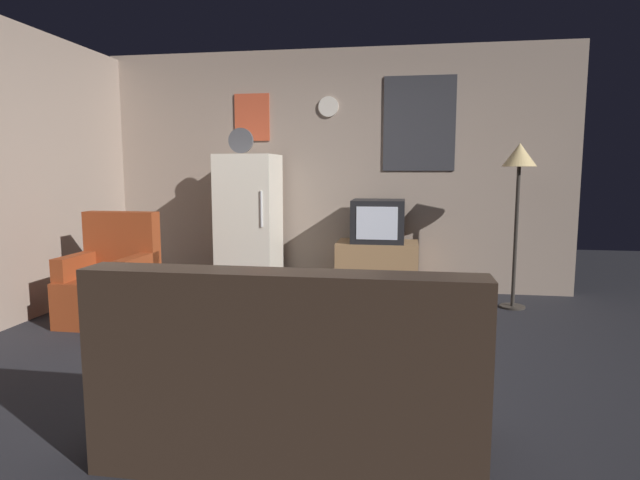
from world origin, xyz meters
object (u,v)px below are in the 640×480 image
(armchair, at_px, (112,283))
(couch, at_px, (292,390))
(coffee_table, at_px, (268,322))
(mug_ceramic_white, at_px, (247,284))
(crt_tv, at_px, (378,221))
(remote_control, at_px, (266,295))
(fridge, at_px, (249,225))
(book_stack, at_px, (439,296))
(wine_glass, at_px, (264,288))
(tv_stand, at_px, (377,270))
(standing_lamp, at_px, (519,168))
(mug_ceramic_tan, at_px, (295,286))

(armchair, height_order, couch, armchair)
(coffee_table, xyz_separation_m, mug_ceramic_white, (-0.19, 0.12, 0.26))
(crt_tv, distance_m, remote_control, 2.04)
(coffee_table, xyz_separation_m, couch, (0.49, -1.41, 0.10))
(fridge, bearing_deg, coffee_table, -69.16)
(crt_tv, height_order, book_stack, crt_tv)
(crt_tv, height_order, wine_glass, crt_tv)
(tv_stand, distance_m, wine_glass, 2.06)
(book_stack, bearing_deg, wine_glass, -127.59)
(tv_stand, relative_size, mug_ceramic_white, 9.33)
(mug_ceramic_white, xyz_separation_m, armchair, (-1.38, 0.43, -0.13))
(wine_glass, bearing_deg, coffee_table, 90.59)
(standing_lamp, distance_m, couch, 3.53)
(fridge, bearing_deg, wine_glass, -70.35)
(mug_ceramic_tan, distance_m, couch, 1.55)
(coffee_table, bearing_deg, wine_glass, -89.41)
(fridge, height_order, coffee_table, fridge)
(standing_lamp, height_order, remote_control, standing_lamp)
(remote_control, xyz_separation_m, couch, (0.48, -1.34, -0.12))
(mug_ceramic_tan, bearing_deg, remote_control, -135.11)
(wine_glass, bearing_deg, mug_ceramic_white, 129.68)
(tv_stand, relative_size, couch, 0.49)
(fridge, bearing_deg, couch, -69.95)
(tv_stand, distance_m, mug_ceramic_tan, 1.79)
(fridge, bearing_deg, mug_ceramic_tan, -62.65)
(tv_stand, relative_size, mug_ceramic_tan, 9.33)
(crt_tv, relative_size, remote_control, 3.60)
(wine_glass, bearing_deg, mug_ceramic_tan, 51.06)
(standing_lamp, xyz_separation_m, remote_control, (-2.04, -1.64, -0.92))
(coffee_table, relative_size, wine_glass, 4.80)
(crt_tv, xyz_separation_m, book_stack, (0.63, -0.17, -0.74))
(mug_ceramic_white, height_order, couch, couch)
(remote_control, relative_size, book_stack, 0.71)
(standing_lamp, xyz_separation_m, armchair, (-3.62, -1.03, -1.02))
(standing_lamp, distance_m, armchair, 3.90)
(tv_stand, bearing_deg, armchair, -151.24)
(tv_stand, xyz_separation_m, book_stack, (0.64, -0.17, -0.22))
(couch, bearing_deg, mug_ceramic_white, 114.04)
(mug_ceramic_white, bearing_deg, book_stack, 44.45)
(crt_tv, distance_m, standing_lamp, 1.46)
(wine_glass, bearing_deg, standing_lamp, 39.63)
(couch, height_order, book_stack, couch)
(standing_lamp, xyz_separation_m, coffee_table, (-2.04, -1.57, -1.15))
(tv_stand, xyz_separation_m, couch, (-0.22, -3.21, 0.02))
(tv_stand, bearing_deg, couch, -93.95)
(coffee_table, bearing_deg, mug_ceramic_white, 148.67)
(mug_ceramic_white, relative_size, book_stack, 0.43)
(tv_stand, relative_size, book_stack, 4.00)
(wine_glass, bearing_deg, tv_stand, 69.76)
(mug_ceramic_tan, bearing_deg, coffee_table, -149.83)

